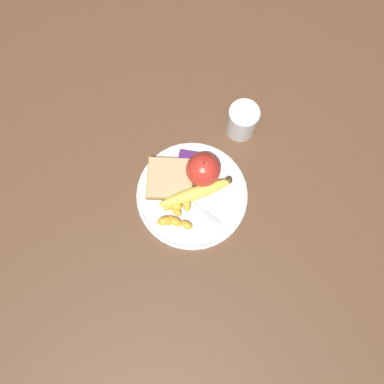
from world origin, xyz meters
The scene contains 17 objects.
ground_plane centered at (0.00, 0.00, 0.00)m, with size 3.00×3.00×0.00m, color brown.
plate centered at (0.00, 0.00, 0.01)m, with size 0.27×0.27×0.01m.
juice_glass centered at (0.09, 0.20, 0.04)m, with size 0.07×0.07×0.09m.
apple centered at (0.02, 0.05, 0.05)m, with size 0.08×0.08×0.09m.
banana centered at (0.01, 0.00, 0.03)m, with size 0.17×0.12×0.03m.
bread_slice centered at (-0.06, 0.03, 0.02)m, with size 0.12×0.12×0.02m.
fork centered at (-0.01, -0.02, 0.01)m, with size 0.16×0.10×0.00m.
jam_packet centered at (-0.02, 0.08, 0.02)m, with size 0.05×0.04×0.02m.
orange_segment_0 centered at (0.00, -0.08, 0.02)m, with size 0.03×0.03×0.02m.
orange_segment_1 centered at (-0.05, -0.08, 0.02)m, with size 0.04×0.03×0.02m.
orange_segment_2 centered at (-0.05, -0.04, 0.02)m, with size 0.03×0.03×0.02m.
orange_segment_3 centered at (-0.01, -0.02, 0.02)m, with size 0.02×0.04×0.02m.
orange_segment_4 centered at (-0.01, -0.03, 0.02)m, with size 0.03×0.03×0.02m.
orange_segment_5 centered at (-0.03, -0.04, 0.02)m, with size 0.04×0.02×0.02m.
orange_segment_6 centered at (-0.03, -0.05, 0.02)m, with size 0.03×0.03×0.02m.
orange_segment_7 centered at (-0.04, -0.07, 0.02)m, with size 0.02×0.03×0.01m.
orange_segment_8 centered at (-0.03, -0.08, 0.02)m, with size 0.04×0.03×0.02m.
Camera 1 is at (0.04, -0.24, 0.89)m, focal length 35.00 mm.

